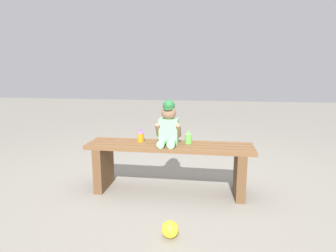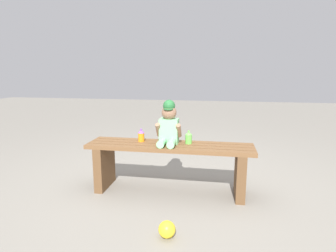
{
  "view_description": "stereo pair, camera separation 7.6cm",
  "coord_description": "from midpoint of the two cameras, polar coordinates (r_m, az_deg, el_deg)",
  "views": [
    {
      "loc": [
        0.35,
        -2.51,
        1.13
      ],
      "look_at": [
        -0.01,
        -0.05,
        0.64
      ],
      "focal_mm": 30.56,
      "sensor_mm": 36.0,
      "label": 1
    },
    {
      "loc": [
        0.43,
        -2.5,
        1.13
      ],
      "look_at": [
        -0.01,
        -0.05,
        0.64
      ],
      "focal_mm": 30.56,
      "sensor_mm": 36.0,
      "label": 2
    }
  ],
  "objects": [
    {
      "name": "sippy_cup_left",
      "position": [
        2.72,
        -6.26,
        -1.92
      ],
      "size": [
        0.06,
        0.06,
        0.12
      ],
      "color": "orange",
      "rests_on": "park_bench"
    },
    {
      "name": "sippy_cup_right",
      "position": [
        2.64,
        3.26,
        -2.26
      ],
      "size": [
        0.06,
        0.06,
        0.12
      ],
      "color": "#66CC4C",
      "rests_on": "park_bench"
    },
    {
      "name": "toy_ball",
      "position": [
        2.08,
        -0.69,
        -19.93
      ],
      "size": [
        0.12,
        0.12,
        0.12
      ],
      "primitive_type": "sphere",
      "color": "yellow",
      "rests_on": "ground_plane"
    },
    {
      "name": "child_figure",
      "position": [
        2.61,
        -0.73,
        0.23
      ],
      "size": [
        0.23,
        0.27,
        0.4
      ],
      "color": "#7FCC8C",
      "rests_on": "park_bench"
    },
    {
      "name": "park_bench",
      "position": [
        2.67,
        -0.54,
        -6.82
      ],
      "size": [
        1.52,
        0.35,
        0.46
      ],
      "color": "brown",
      "rests_on": "ground_plane"
    },
    {
      "name": "ground_plane",
      "position": [
        2.78,
        -0.53,
        -12.84
      ],
      "size": [
        16.0,
        16.0,
        0.0
      ],
      "primitive_type": "plane",
      "color": "gray"
    }
  ]
}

